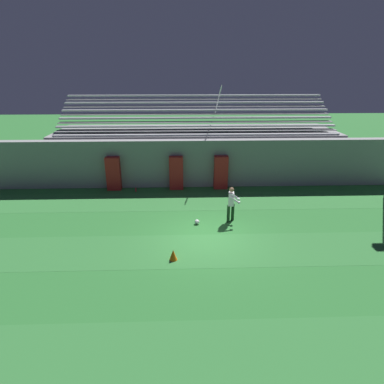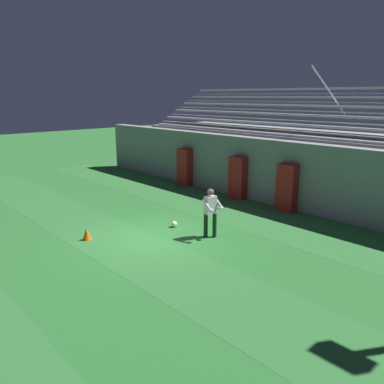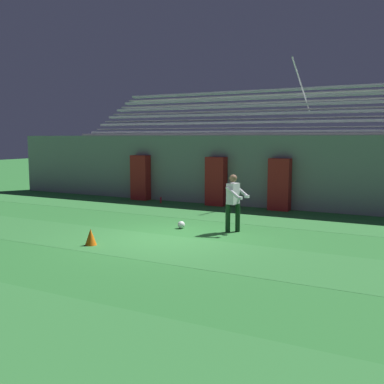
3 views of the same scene
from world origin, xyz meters
The scene contains 12 objects.
ground_plane centered at (0.00, 0.00, 0.00)m, with size 80.00×80.00×0.00m, color #2D7533.
turf_stripe_mid centered at (0.00, -1.00, 0.00)m, with size 28.00×2.50×0.01m, color #337A38.
turf_stripe_far centered at (0.00, 4.00, 0.00)m, with size 28.00×2.50×0.01m, color #337A38.
back_wall centered at (0.00, 6.50, 1.40)m, with size 24.00×0.60×2.80m, color gray.
padding_pillar_gate_left centered at (-1.30, 5.95, 0.97)m, with size 0.80×0.44×1.95m, color #B21E1E.
padding_pillar_gate_right centered at (1.30, 5.95, 0.97)m, with size 0.80×0.44×1.95m, color #B21E1E.
padding_pillar_far_left centered at (-4.94, 5.95, 0.97)m, with size 0.80×0.44×1.95m, color #B21E1E.
bleacher_stand centered at (0.00, 9.19, 1.51)m, with size 18.00×4.75×5.83m.
goalkeeper centered at (1.26, 1.52, 0.95)m, with size 0.62×0.63×1.67m.
soccer_ball centered at (-0.31, 1.26, 0.11)m, with size 0.22×0.22×0.22m, color white.
traffic_cone centered at (-1.33, -1.64, 0.21)m, with size 0.30×0.30×0.42m, color orange.
water_bottle centered at (-3.64, 5.52, 0.12)m, with size 0.07×0.07×0.24m, color red.
Camera 3 is at (6.10, -10.35, 2.72)m, focal length 42.00 mm.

